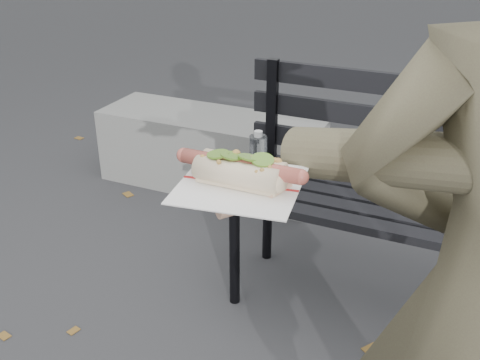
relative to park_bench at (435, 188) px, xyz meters
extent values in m
cylinder|color=black|center=(-0.65, -0.24, -0.30)|extent=(0.04, 0.04, 0.45)
cylinder|color=black|center=(-0.65, 0.10, -0.30)|extent=(0.04, 0.04, 0.45)
cube|color=black|center=(0.02, -0.25, -0.06)|extent=(1.50, 0.07, 0.03)
cube|color=black|center=(0.02, -0.16, -0.06)|extent=(1.50, 0.07, 0.03)
cube|color=black|center=(0.02, -0.07, -0.06)|extent=(1.50, 0.07, 0.03)
cube|color=black|center=(0.02, 0.02, -0.06)|extent=(1.50, 0.07, 0.03)
cube|color=black|center=(0.02, 0.11, -0.06)|extent=(1.50, 0.07, 0.03)
cube|color=black|center=(-0.65, 0.12, 0.15)|extent=(0.04, 0.03, 0.42)
cube|color=black|center=(0.02, 0.14, 0.05)|extent=(1.50, 0.02, 0.08)
cube|color=black|center=(0.02, 0.14, 0.18)|extent=(1.50, 0.02, 0.08)
cube|color=black|center=(0.02, 0.14, 0.31)|extent=(1.50, 0.02, 0.08)
cylinder|color=white|center=(-0.60, -0.14, 0.05)|extent=(0.06, 0.06, 0.19)
cylinder|color=white|center=(-0.60, -0.14, 0.16)|extent=(0.03, 0.03, 0.02)
cube|color=slate|center=(-1.20, 0.65, -0.32)|extent=(1.20, 0.40, 0.40)
cylinder|color=brown|center=(0.04, -1.03, 0.53)|extent=(0.51, 0.23, 0.19)
cylinder|color=#D8A384|center=(-0.20, -1.11, 0.47)|extent=(0.09, 0.08, 0.07)
ellipsoid|color=#D8A384|center=(-0.24, -1.12, 0.46)|extent=(0.10, 0.11, 0.03)
cylinder|color=#D8A384|center=(-0.29, -1.15, 0.47)|extent=(0.05, 0.02, 0.02)
cylinder|color=#D8A384|center=(-0.29, -1.13, 0.47)|extent=(0.05, 0.02, 0.02)
cylinder|color=#D8A384|center=(-0.29, -1.11, 0.47)|extent=(0.05, 0.02, 0.02)
cylinder|color=#D8A384|center=(-0.29, -1.09, 0.47)|extent=(0.05, 0.02, 0.02)
cylinder|color=#D8A384|center=(-0.23, -1.18, 0.47)|extent=(0.04, 0.05, 0.02)
cube|color=white|center=(-0.24, -1.12, 0.48)|extent=(0.21, 0.21, 0.00)
cube|color=#B21E1E|center=(-0.24, -1.12, 0.48)|extent=(0.19, 0.03, 0.00)
cylinder|color=#BB5648|center=(-0.24, -1.12, 0.51)|extent=(0.20, 0.02, 0.02)
sphere|color=#BB5648|center=(-0.34, -1.12, 0.51)|extent=(0.02, 0.02, 0.02)
sphere|color=#BB5648|center=(-0.14, -1.12, 0.51)|extent=(0.02, 0.02, 0.02)
sphere|color=#9E6B2D|center=(-0.18, -1.11, 0.52)|extent=(0.01, 0.01, 0.01)
sphere|color=#9E6B2D|center=(-0.30, -1.13, 0.52)|extent=(0.01, 0.01, 0.01)
sphere|color=#9E6B2D|center=(-0.25, -1.13, 0.52)|extent=(0.01, 0.01, 0.01)
sphere|color=#9E6B2D|center=(-0.18, -1.13, 0.52)|extent=(0.01, 0.01, 0.01)
sphere|color=#9E6B2D|center=(-0.28, -1.11, 0.52)|extent=(0.01, 0.01, 0.01)
sphere|color=#9E6B2D|center=(-0.25, -1.11, 0.52)|extent=(0.01, 0.01, 0.01)
sphere|color=#9E6B2D|center=(-0.22, -1.11, 0.52)|extent=(0.01, 0.01, 0.01)
sphere|color=#9E6B2D|center=(-0.26, -1.11, 0.52)|extent=(0.01, 0.01, 0.01)
sphere|color=#9E6B2D|center=(-0.25, -1.12, 0.52)|extent=(0.01, 0.01, 0.01)
sphere|color=#9E6B2D|center=(-0.25, -1.12, 0.52)|extent=(0.01, 0.01, 0.01)
sphere|color=#9E6B2D|center=(-0.19, -1.14, 0.52)|extent=(0.01, 0.01, 0.01)
sphere|color=#9E6B2D|center=(-0.18, -1.13, 0.52)|extent=(0.01, 0.01, 0.01)
sphere|color=#9E6B2D|center=(-0.24, -1.12, 0.52)|extent=(0.01, 0.01, 0.01)
sphere|color=#9E6B2D|center=(-0.22, -1.11, 0.52)|extent=(0.01, 0.01, 0.01)
sphere|color=#9E6B2D|center=(-0.27, -1.11, 0.52)|extent=(0.01, 0.01, 0.01)
sphere|color=#9E6B2D|center=(-0.19, -1.11, 0.52)|extent=(0.01, 0.01, 0.01)
sphere|color=#9E6B2D|center=(-0.26, -1.14, 0.53)|extent=(0.01, 0.01, 0.01)
sphere|color=#9E6B2D|center=(-0.18, -1.10, 0.52)|extent=(0.01, 0.01, 0.01)
sphere|color=#9E6B2D|center=(-0.20, -1.12, 0.52)|extent=(0.01, 0.01, 0.01)
sphere|color=#9E6B2D|center=(-0.22, -1.14, 0.52)|extent=(0.01, 0.01, 0.01)
sphere|color=#9E6B2D|center=(-0.20, -1.14, 0.52)|extent=(0.01, 0.01, 0.01)
sphere|color=#9E6B2D|center=(-0.22, -1.11, 0.52)|extent=(0.01, 0.01, 0.01)
sphere|color=#9E6B2D|center=(-0.25, -1.11, 0.53)|extent=(0.01, 0.01, 0.01)
sphere|color=#9E6B2D|center=(-0.28, -1.14, 0.52)|extent=(0.01, 0.01, 0.01)
cylinder|color=#568624|center=(-0.27, -1.12, 0.53)|extent=(0.04, 0.04, 0.01)
cylinder|color=#568624|center=(-0.25, -1.12, 0.53)|extent=(0.04, 0.04, 0.01)
cylinder|color=#568624|center=(-0.22, -1.12, 0.53)|extent=(0.04, 0.04, 0.01)
cylinder|color=#568624|center=(-0.20, -1.12, 0.53)|extent=(0.04, 0.04, 0.01)
cube|color=brown|center=(-1.12, -0.64, -0.52)|extent=(0.04, 0.05, 0.00)
cube|color=brown|center=(-1.33, -0.76, -0.52)|extent=(0.05, 0.04, 0.00)
cube|color=brown|center=(-1.55, 0.35, -0.52)|extent=(0.07, 0.06, 0.00)
cube|color=brown|center=(-1.38, 1.13, -0.52)|extent=(0.05, 0.03, 0.00)
cube|color=brown|center=(-0.10, -0.29, -0.52)|extent=(0.07, 0.07, 0.00)
cube|color=brown|center=(-2.31, 0.89, -0.52)|extent=(0.06, 0.04, 0.00)
camera|label=1|loc=(0.09, -1.85, 0.88)|focal=42.00mm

